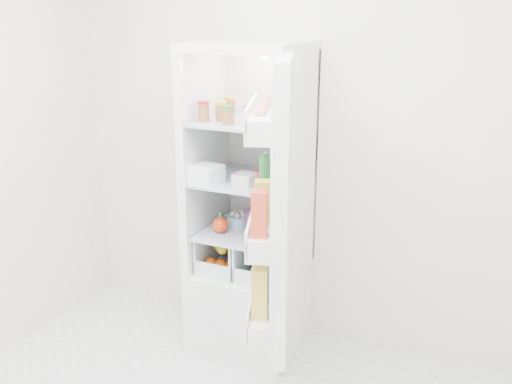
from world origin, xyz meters
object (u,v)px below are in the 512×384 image
at_px(refrigerator, 253,239).
at_px(mushroom_bowl, 238,221).
at_px(fridge_door, 276,213).
at_px(red_cabbage, 258,218).

distance_m(refrigerator, mushroom_bowl, 0.14).
bearing_deg(mushroom_bowl, fridge_door, -50.88).
height_order(red_cabbage, fridge_door, fridge_door).
xyz_separation_m(refrigerator, mushroom_bowl, (-0.08, -0.03, 0.11)).
relative_size(red_cabbage, mushroom_bowl, 1.17).
bearing_deg(fridge_door, red_cabbage, 12.49).
height_order(refrigerator, fridge_door, refrigerator).
xyz_separation_m(red_cabbage, mushroom_bowl, (-0.14, 0.03, -0.05)).
height_order(mushroom_bowl, fridge_door, fridge_door).
distance_m(red_cabbage, mushroom_bowl, 0.15).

